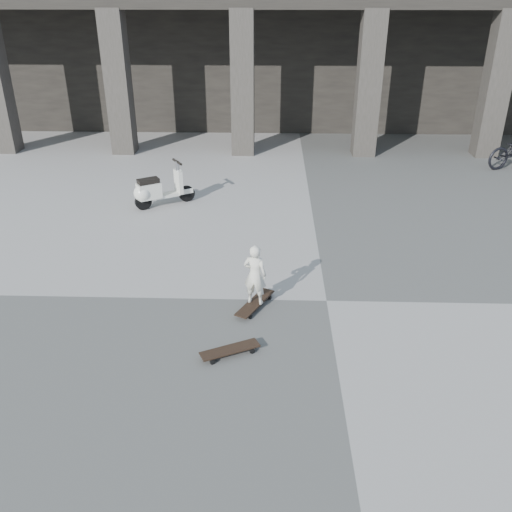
{
  "coord_description": "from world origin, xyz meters",
  "views": [
    {
      "loc": [
        -0.89,
        -7.46,
        4.52
      ],
      "look_at": [
        -1.14,
        0.27,
        0.65
      ],
      "focal_mm": 38.0,
      "sensor_mm": 36.0,
      "label": 1
    }
  ],
  "objects_px": {
    "scooter": "(154,191)",
    "longboard": "(255,303)",
    "child": "(255,275)",
    "skateboard_spare": "(230,350)"
  },
  "relations": [
    {
      "from": "skateboard_spare",
      "to": "scooter",
      "type": "height_order",
      "value": "scooter"
    },
    {
      "from": "longboard",
      "to": "scooter",
      "type": "height_order",
      "value": "scooter"
    },
    {
      "from": "longboard",
      "to": "child",
      "type": "bearing_deg",
      "value": -49.18
    },
    {
      "from": "skateboard_spare",
      "to": "scooter",
      "type": "xyz_separation_m",
      "value": [
        -2.11,
        5.45,
        0.32
      ]
    },
    {
      "from": "longboard",
      "to": "skateboard_spare",
      "type": "relative_size",
      "value": 1.11
    },
    {
      "from": "longboard",
      "to": "skateboard_spare",
      "type": "xyz_separation_m",
      "value": [
        -0.3,
        -1.23,
        0.0
      ]
    },
    {
      "from": "child",
      "to": "scooter",
      "type": "relative_size",
      "value": 0.77
    },
    {
      "from": "scooter",
      "to": "child",
      "type": "bearing_deg",
      "value": -92.15
    },
    {
      "from": "scooter",
      "to": "longboard",
      "type": "bearing_deg",
      "value": -92.15
    },
    {
      "from": "scooter",
      "to": "skateboard_spare",
      "type": "bearing_deg",
      "value": -100.72
    }
  ]
}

